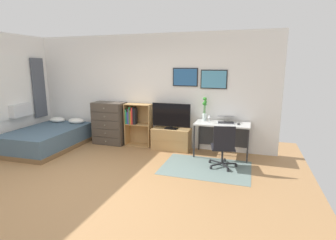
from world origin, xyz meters
name	(u,v)px	position (x,y,z in m)	size (l,w,h in m)	color
ground_plane	(95,183)	(0.00, 0.00, 0.00)	(7.20, 7.20, 0.00)	#A87A4C
wall_back_with_posters	(149,91)	(0.02, 2.43, 1.35)	(6.12, 0.09, 2.70)	white
area_rug	(206,168)	(1.67, 1.26, 0.00)	(1.70, 1.20, 0.01)	slate
bed	(48,138)	(-2.19, 1.37, 0.24)	(1.40, 2.05, 0.60)	brown
dresser	(110,123)	(-0.96, 2.15, 0.53)	(0.81, 0.46, 1.06)	#4C4238
bookshelf	(136,122)	(-0.25, 2.22, 0.60)	(0.66, 0.30, 1.04)	tan
tv_stand	(171,139)	(0.68, 2.17, 0.25)	(0.90, 0.41, 0.50)	tan
television	(171,116)	(0.68, 2.15, 0.81)	(0.91, 0.16, 0.60)	black
desk	(222,128)	(1.87, 2.15, 0.61)	(1.17, 0.61, 0.74)	silver
office_chair	(223,146)	(1.98, 1.35, 0.46)	(0.58, 0.57, 0.86)	#232326
laptop	(226,120)	(1.93, 2.16, 0.80)	(0.41, 0.43, 0.16)	#B7B7BC
computer_mouse	(238,124)	(2.20, 2.02, 0.76)	(0.06, 0.10, 0.03)	#262628
bamboo_vase	(205,108)	(1.44, 2.23, 1.02)	(0.10, 0.11, 0.53)	silver
wine_glass	(209,117)	(1.59, 2.00, 0.87)	(0.07, 0.07, 0.18)	silver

